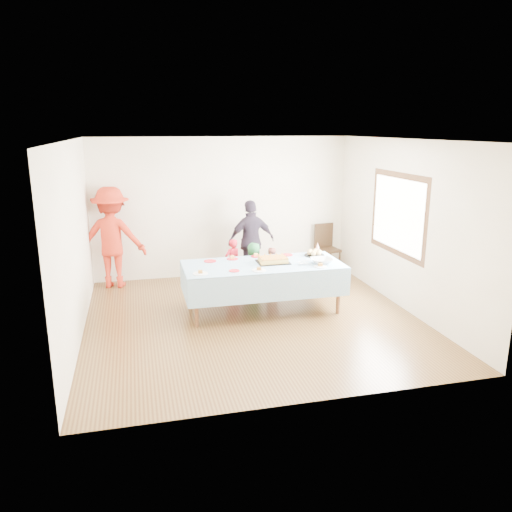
{
  "coord_description": "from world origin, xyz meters",
  "views": [
    {
      "loc": [
        -1.67,
        -7.03,
        2.88
      ],
      "look_at": [
        0.13,
        0.3,
        0.92
      ],
      "focal_mm": 35.0,
      "sensor_mm": 36.0,
      "label": 1
    }
  ],
  "objects_px": {
    "birthday_cake": "(273,260)",
    "party_table": "(263,267)",
    "dining_chair": "(326,245)",
    "adult_left": "(112,238)"
  },
  "relations": [
    {
      "from": "party_table",
      "to": "birthday_cake",
      "type": "relative_size",
      "value": 5.0
    },
    {
      "from": "party_table",
      "to": "dining_chair",
      "type": "relative_size",
      "value": 2.6
    },
    {
      "from": "party_table",
      "to": "dining_chair",
      "type": "distance_m",
      "value": 2.7
    },
    {
      "from": "birthday_cake",
      "to": "adult_left",
      "type": "bearing_deg",
      "value": 143.71
    },
    {
      "from": "birthday_cake",
      "to": "party_table",
      "type": "bearing_deg",
      "value": -168.67
    },
    {
      "from": "birthday_cake",
      "to": "adult_left",
      "type": "xyz_separation_m",
      "value": [
        -2.52,
        1.85,
        0.1
      ]
    },
    {
      "from": "party_table",
      "to": "adult_left",
      "type": "bearing_deg",
      "value": 141.21
    },
    {
      "from": "dining_chair",
      "to": "adult_left",
      "type": "relative_size",
      "value": 0.52
    },
    {
      "from": "birthday_cake",
      "to": "adult_left",
      "type": "height_order",
      "value": "adult_left"
    },
    {
      "from": "dining_chair",
      "to": "adult_left",
      "type": "height_order",
      "value": "adult_left"
    }
  ]
}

